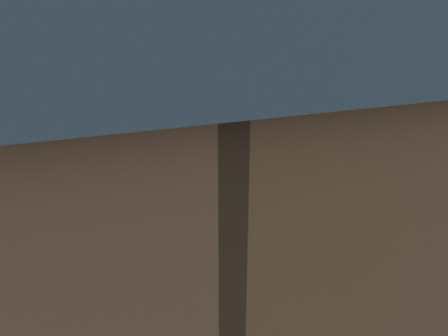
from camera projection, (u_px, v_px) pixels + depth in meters
name	position (u px, v px, depth m)	size (l,w,h in m)	color
ground	(221.00, 199.00, 31.61)	(120.00, 120.00, 0.00)	black
sidewalk_ne	(311.00, 112.00, 57.17)	(30.00, 30.00, 0.15)	gray
building_ne	(334.00, 71.00, 50.57)	(25.00, 16.00, 12.00)	#441B11
tree_near	(256.00, 117.00, 41.81)	(2.69, 2.69, 4.49)	black
tree_far	(232.00, 107.00, 47.12)	(2.43, 2.43, 4.07)	black
signal_pole	(147.00, 219.00, 22.46)	(1.29, 1.24, 4.60)	black
box_truck	(404.00, 168.00, 31.65)	(9.12, 3.36, 4.06)	white
traffic_cone	(169.00, 244.00, 25.03)	(0.40, 0.40, 0.70)	#CF6109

